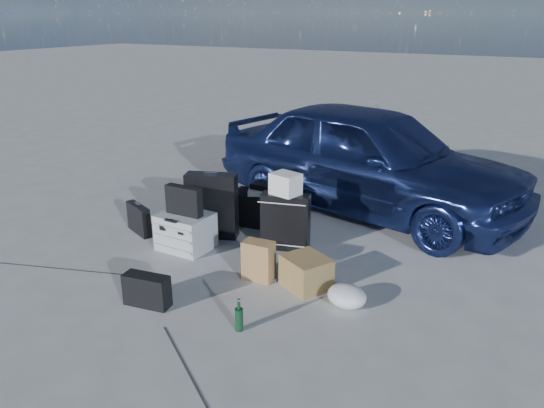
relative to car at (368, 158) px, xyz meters
The scene contains 16 objects.
ground 2.75m from the car, 105.37° to the right, with size 60.00×60.00×0.00m, color #A2A29E.
car is the anchor object (origin of this frame).
pelican_case 2.42m from the car, 121.39° to the right, with size 0.52×0.42×0.38m, color #9A9C9F.
laptop_bag 2.38m from the car, 121.21° to the right, with size 0.40×0.10×0.30m, color black.
briefcase 2.81m from the car, 134.77° to the right, with size 0.42×0.09×0.33m, color black.
suitcase_left 2.04m from the car, 125.77° to the right, with size 0.55×0.20×0.71m, color black.
suitcase_right 1.61m from the car, 102.17° to the right, with size 0.49×0.18×0.59m, color black.
white_carton 1.56m from the car, 102.37° to the right, with size 0.27×0.22×0.22m, color silver.
duffel_bag 1.43m from the car, 127.49° to the right, with size 0.77×0.33×0.38m, color black.
flat_box_white 1.38m from the car, 127.99° to the right, with size 0.36×0.27×0.06m, color silver.
flat_box_black 1.37m from the car, 127.01° to the right, with size 0.29×0.21×0.06m, color black.
kraft_bag 2.32m from the car, 95.82° to the right, with size 0.28×0.17×0.37m, color olive.
cardboard_box 2.26m from the car, 84.17° to the right, with size 0.39×0.34×0.29m, color olive.
plastic_bag 2.48m from the car, 74.07° to the right, with size 0.34×0.29×0.19m, color silver.
messenger_bag 3.26m from the car, 104.55° to the right, with size 0.39×0.15×0.28m, color black.
green_bottle 3.11m from the car, 88.72° to the right, with size 0.07×0.07×0.26m, color black.
Camera 1 is at (2.71, -3.46, 2.32)m, focal length 35.00 mm.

